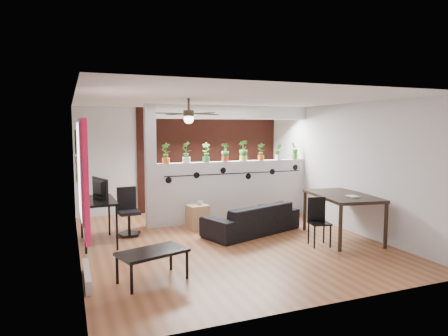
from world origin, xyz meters
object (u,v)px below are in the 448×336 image
ceiling_fan (189,115)px  dining_table (343,199)px  potted_plant_2 (206,152)px  sofa (252,219)px  potted_plant_5 (261,151)px  computer_desk (98,204)px  potted_plant_4 (243,150)px  potted_plant_3 (225,152)px  cup (200,203)px  potted_plant_1 (186,151)px  office_chair (128,215)px  cube_shelf (198,217)px  folding_chair (318,217)px  coffee_table (152,254)px  potted_plant_6 (278,151)px  potted_plant_7 (295,150)px  potted_plant_0 (166,152)px

ceiling_fan → dining_table: bearing=-8.0°
potted_plant_2 → sofa: bearing=-65.6°
potted_plant_5 → computer_desk: 3.92m
potted_plant_4 → sofa: 1.82m
sofa → computer_desk: size_ratio=1.70×
potted_plant_3 → cup: size_ratio=3.50×
dining_table → potted_plant_5: bearing=105.7°
potted_plant_1 → potted_plant_5: bearing=-0.0°
ceiling_fan → sofa: 2.58m
potted_plant_4 → potted_plant_1: bearing=180.0°
potted_plant_3 → potted_plant_4: bearing=-0.0°
dining_table → office_chair: bearing=155.1°
cup → potted_plant_5: bearing=16.0°
cube_shelf → folding_chair: bearing=-58.0°
potted_plant_1 → computer_desk: size_ratio=0.41×
cup → folding_chair: size_ratio=0.14×
office_chair → computer_desk: bearing=-145.9°
cube_shelf → computer_desk: (-2.02, -0.40, 0.49)m
coffee_table → potted_plant_6: bearing=39.7°
potted_plant_3 → folding_chair: 2.74m
potted_plant_3 → dining_table: bearing=-55.4°
potted_plant_7 → cup: bearing=-169.5°
potted_plant_3 → office_chair: 2.56m
potted_plant_1 → potted_plant_3: potted_plant_1 is taller
potted_plant_5 → dining_table: (0.62, -2.21, -0.81)m
potted_plant_4 → computer_desk: bearing=-165.1°
potted_plant_5 → office_chair: (-3.13, -0.47, -1.16)m
potted_plant_3 → computer_desk: (-2.82, -0.87, -0.83)m
cup → coffee_table: (-1.51, -2.53, -0.16)m
potted_plant_4 → potted_plant_6: bearing=0.0°
sofa → cube_shelf: bearing=-57.9°
potted_plant_5 → office_chair: potted_plant_5 is taller
potted_plant_2 → dining_table: potted_plant_2 is taller
potted_plant_2 → potted_plant_3: 0.45m
potted_plant_0 → office_chair: potted_plant_0 is taller
coffee_table → potted_plant_4: bearing=47.9°
potted_plant_7 → computer_desk: 4.78m
potted_plant_1 → sofa: size_ratio=0.24×
potted_plant_5 → potted_plant_7: 0.90m
potted_plant_2 → potted_plant_5: size_ratio=1.07×
sofa → dining_table: (1.42, -1.00, 0.48)m
dining_table → potted_plant_2: bearing=131.8°
potted_plant_6 → potted_plant_1: bearing=180.0°
potted_plant_6 → potted_plant_7: size_ratio=0.92×
office_chair → coffee_table: office_chair is taller
potted_plant_6 → cube_shelf: (-2.16, -0.47, -1.30)m
ceiling_fan → coffee_table: size_ratio=1.15×
potted_plant_6 → dining_table: 2.35m
potted_plant_7 → sofa: bearing=-144.7°
potted_plant_0 → folding_chair: size_ratio=0.52×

